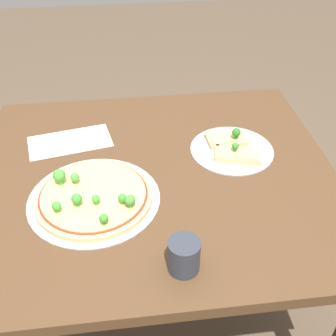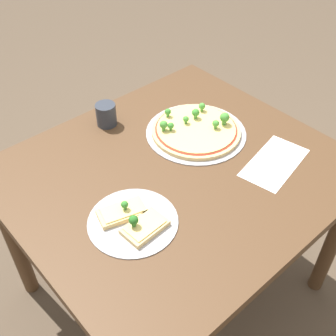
# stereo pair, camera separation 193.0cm
# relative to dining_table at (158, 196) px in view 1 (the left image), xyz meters

# --- Properties ---
(ground_plane) EXTENTS (8.00, 8.00, 0.00)m
(ground_plane) POSITION_rel_dining_table_xyz_m (0.00, 0.00, -0.62)
(ground_plane) COLOR brown
(dining_table) EXTENTS (1.08, 0.96, 0.71)m
(dining_table) POSITION_rel_dining_table_xyz_m (0.00, 0.00, 0.00)
(dining_table) COLOR #4C331E
(dining_table) RESTS_ON ground_plane
(pizza_tray_whole) EXTENTS (0.37, 0.37, 0.07)m
(pizza_tray_whole) POSITION_rel_dining_table_xyz_m (0.19, 0.10, 0.11)
(pizza_tray_whole) COLOR #A3A3A8
(pizza_tray_whole) RESTS_ON dining_table
(pizza_tray_slice) EXTENTS (0.27, 0.27, 0.06)m
(pizza_tray_slice) POSITION_rel_dining_table_xyz_m (-0.25, -0.09, 0.10)
(pizza_tray_slice) COLOR #A3A3A8
(pizza_tray_slice) RESTS_ON dining_table
(drinking_cup) EXTENTS (0.08, 0.08, 0.09)m
(drinking_cup) POSITION_rel_dining_table_xyz_m (-0.02, 0.36, 0.14)
(drinking_cup) COLOR #2D333D
(drinking_cup) RESTS_ON dining_table
(paper_menu) EXTENTS (0.29, 0.19, 0.00)m
(paper_menu) POSITION_rel_dining_table_xyz_m (0.27, -0.20, 0.09)
(paper_menu) COLOR white
(paper_menu) RESTS_ON dining_table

